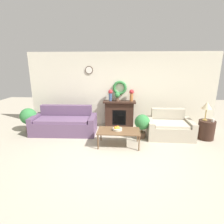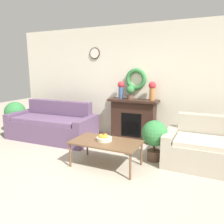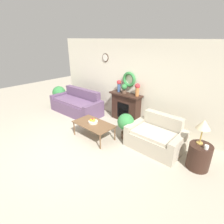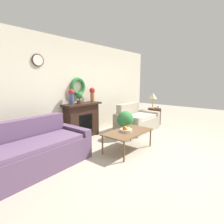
# 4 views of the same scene
# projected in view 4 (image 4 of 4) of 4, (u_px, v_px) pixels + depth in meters

# --- Properties ---
(ground_plane) EXTENTS (16.00, 16.00, 0.00)m
(ground_plane) POSITION_uv_depth(u_px,v_px,m) (160.00, 160.00, 3.61)
(ground_plane) COLOR #ADA38E
(wall_back) EXTENTS (6.80, 0.16, 2.70)m
(wall_back) POSITION_uv_depth(u_px,v_px,m) (77.00, 90.00, 4.98)
(wall_back) COLOR beige
(wall_back) RESTS_ON ground_plane
(fireplace) EXTENTS (1.16, 0.41, 0.99)m
(fireplace) POSITION_uv_depth(u_px,v_px,m) (82.00, 120.00, 4.98)
(fireplace) COLOR #331E16
(fireplace) RESTS_ON ground_plane
(couch_left) EXTENTS (2.15, 0.99, 0.90)m
(couch_left) POSITION_uv_depth(u_px,v_px,m) (31.00, 153.00, 3.17)
(couch_left) COLOR #604766
(couch_left) RESTS_ON ground_plane
(loveseat_right) EXTENTS (1.40, 0.94, 0.85)m
(loveseat_right) POSITION_uv_depth(u_px,v_px,m) (136.00, 121.00, 5.75)
(loveseat_right) COLOR #B2A893
(loveseat_right) RESTS_ON ground_plane
(coffee_table) EXTENTS (1.20, 0.66, 0.45)m
(coffee_table) POSITION_uv_depth(u_px,v_px,m) (128.00, 133.00, 4.04)
(coffee_table) COLOR brown
(coffee_table) RESTS_ON ground_plane
(fruit_bowl) EXTENTS (0.27, 0.27, 0.12)m
(fruit_bowl) POSITION_uv_depth(u_px,v_px,m) (126.00, 130.00, 4.00)
(fruit_bowl) COLOR beige
(fruit_bowl) RESTS_ON coffee_table
(side_table_by_loveseat) EXTENTS (0.49, 0.49, 0.59)m
(side_table_by_loveseat) POSITION_uv_depth(u_px,v_px,m) (154.00, 116.00, 6.54)
(side_table_by_loveseat) COLOR #331E16
(side_table_by_loveseat) RESTS_ON ground_plane
(table_lamp) EXTENTS (0.30, 0.30, 0.58)m
(table_lamp) POSITION_uv_depth(u_px,v_px,m) (153.00, 96.00, 6.39)
(table_lamp) COLOR #B28E42
(table_lamp) RESTS_ON side_table_by_loveseat
(mug) EXTENTS (0.09, 0.09, 0.09)m
(mug) POSITION_uv_depth(u_px,v_px,m) (158.00, 107.00, 6.51)
(mug) COLOR silver
(mug) RESTS_ON side_table_by_loveseat
(vase_on_mantel_left) EXTENTS (0.16, 0.16, 0.41)m
(vase_on_mantel_left) POSITION_uv_depth(u_px,v_px,m) (72.00, 95.00, 4.61)
(vase_on_mantel_left) COLOR #3D5684
(vase_on_mantel_left) RESTS_ON fireplace
(vase_on_mantel_right) EXTENTS (0.17, 0.17, 0.42)m
(vase_on_mantel_right) POSITION_uv_depth(u_px,v_px,m) (92.00, 93.00, 5.18)
(vase_on_mantel_right) COLOR #AD6B38
(vase_on_mantel_right) RESTS_ON fireplace
(potted_plant_on_mantel) EXTENTS (0.19, 0.19, 0.32)m
(potted_plant_on_mantel) POSITION_uv_depth(u_px,v_px,m) (79.00, 97.00, 4.79)
(potted_plant_on_mantel) COLOR brown
(potted_plant_on_mantel) RESTS_ON fireplace
(potted_plant_floor_by_loveseat) EXTENTS (0.48, 0.48, 0.77)m
(potted_plant_floor_by_loveseat) POSITION_uv_depth(u_px,v_px,m) (125.00, 121.00, 4.94)
(potted_plant_floor_by_loveseat) COLOR brown
(potted_plant_floor_by_loveseat) RESTS_ON ground_plane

